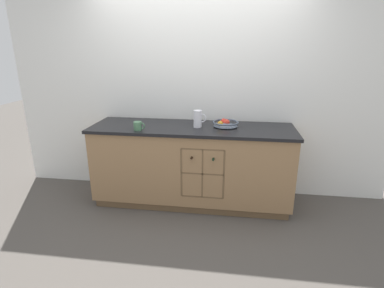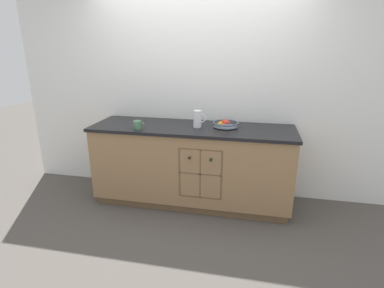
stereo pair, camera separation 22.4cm
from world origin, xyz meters
TOP-DOWN VIEW (x-y plane):
  - ground_plane at (0.00, 0.00)m, footprint 14.00×14.00m
  - back_wall at (0.00, 0.39)m, footprint 4.66×0.06m
  - kitchen_island at (0.00, -0.00)m, footprint 2.30×0.70m
  - fruit_bowl at (0.37, 0.05)m, footprint 0.29×0.29m
  - white_pitcher at (0.07, -0.01)m, footprint 0.15×0.10m
  - ceramic_mug at (-0.56, -0.22)m, footprint 0.13×0.09m

SIDE VIEW (x-z plane):
  - ground_plane at x=0.00m, z-range 0.00..0.00m
  - kitchen_island at x=0.00m, z-range 0.01..0.94m
  - fruit_bowl at x=0.37m, z-range 0.93..1.02m
  - ceramic_mug at x=-0.56m, z-range 0.94..1.03m
  - white_pitcher at x=0.07m, z-range 0.94..1.13m
  - back_wall at x=0.00m, z-range 0.00..2.55m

